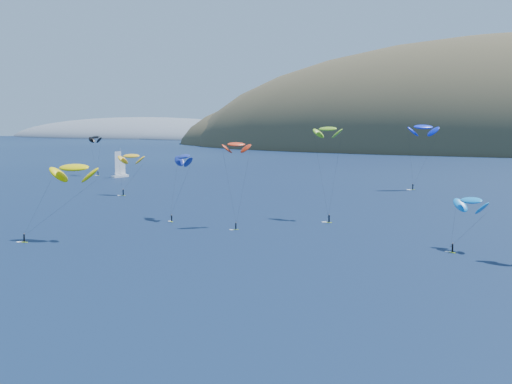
% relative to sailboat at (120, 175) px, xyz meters
% --- Properties ---
extents(headland, '(460.00, 250.00, 60.00)m').
position_rel_sailboat_xyz_m(headland, '(-330.80, 560.13, -4.34)').
color(headland, slate).
rests_on(headland, ground).
extents(sailboat, '(10.11, 8.67, 12.28)m').
position_rel_sailboat_xyz_m(sailboat, '(0.00, 0.00, 0.00)').
color(sailboat, white).
rests_on(sailboat, ground).
extents(kitesurfer_1, '(9.18, 7.40, 14.85)m').
position_rel_sailboat_xyz_m(kitesurfer_1, '(42.76, -54.06, 11.42)').
color(kitesurfer_1, '#AAD818').
rests_on(kitesurfer_1, ground).
extents(kitesurfer_2, '(12.19, 11.81, 17.26)m').
position_rel_sailboat_xyz_m(kitesurfer_2, '(80.72, -129.92, 13.52)').
color(kitesurfer_2, '#AAD818').
rests_on(kitesurfer_2, ground).
extents(kitesurfer_3, '(8.14, 11.13, 23.95)m').
position_rel_sailboat_xyz_m(kitesurfer_3, '(117.40, -79.03, 20.81)').
color(kitesurfer_3, '#AAD818').
rests_on(kitesurfer_3, ground).
extents(kitesurfer_4, '(11.50, 9.75, 24.48)m').
position_rel_sailboat_xyz_m(kitesurfer_4, '(124.75, 1.13, 20.52)').
color(kitesurfer_4, '#AAD818').
rests_on(kitesurfer_4, ground).
extents(kitesurfer_5, '(8.37, 9.65, 11.33)m').
position_rel_sailboat_xyz_m(kitesurfer_5, '(155.75, -108.80, 8.17)').
color(kitesurfer_5, '#AAD818').
rests_on(kitesurfer_5, ground).
extents(kitesurfer_9, '(6.74, 9.63, 20.36)m').
position_rel_sailboat_xyz_m(kitesurfer_9, '(102.89, -100.33, 17.52)').
color(kitesurfer_9, '#AAD818').
rests_on(kitesurfer_9, ground).
extents(kitesurfer_10, '(8.64, 11.58, 17.40)m').
position_rel_sailboat_xyz_m(kitesurfer_10, '(85.85, -94.71, 14.16)').
color(kitesurfer_10, '#AAD818').
rests_on(kitesurfer_10, ground).
extents(kitesurfer_12, '(8.92, 6.45, 18.68)m').
position_rel_sailboat_xyz_m(kitesurfer_12, '(-16.78, 6.18, 15.38)').
color(kitesurfer_12, '#AAD818').
rests_on(kitesurfer_12, ground).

